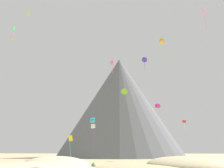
% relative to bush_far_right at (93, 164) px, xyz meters
% --- Properties ---
extents(dune_midground, '(21.23, 29.26, 3.84)m').
position_rel_bush_far_right_xyz_m(dune_midground, '(21.05, 7.09, -0.45)').
color(dune_midground, '#CCBA8E').
rests_on(dune_midground, ground_plane).
extents(dune_back_low, '(21.02, 21.08, 4.22)m').
position_rel_bush_far_right_xyz_m(dune_back_low, '(-7.62, -1.36, -0.45)').
color(dune_back_low, beige).
rests_on(dune_back_low, ground_plane).
extents(bush_far_right, '(1.66, 1.66, 0.90)m').
position_rel_bush_far_right_xyz_m(bush_far_right, '(0.00, 0.00, 0.00)').
color(bush_far_right, '#477238').
rests_on(bush_far_right, ground_plane).
extents(bush_ridge_crest, '(3.06, 3.06, 1.06)m').
position_rel_bush_far_right_xyz_m(bush_ridge_crest, '(-4.34, -10.48, 0.08)').
color(bush_ridge_crest, '#568442').
rests_on(bush_ridge_crest, ground_plane).
extents(rock_massif, '(88.66, 88.66, 56.66)m').
position_rel_bush_far_right_xyz_m(rock_massif, '(2.80, 70.76, 25.61)').
color(rock_massif, slate).
rests_on(rock_massif, ground_plane).
extents(kite_magenta_mid, '(1.99, 1.99, 1.36)m').
position_rel_bush_far_right_xyz_m(kite_magenta_mid, '(18.96, 31.04, 18.59)').
color(kite_magenta_mid, '#D1339E').
extents(kite_cyan_low, '(1.17, 1.12, 2.69)m').
position_rel_bush_far_right_xyz_m(kite_cyan_low, '(-1.76, 7.92, 10.23)').
color(kite_cyan_low, '#33BCDB').
extents(kite_red_low, '(1.09, 1.11, 3.33)m').
position_rel_bush_far_right_xyz_m(kite_red_low, '(25.98, 23.62, 11.71)').
color(kite_red_low, red).
extents(kite_orange_high, '(0.37, 0.86, 1.42)m').
position_rel_bush_far_right_xyz_m(kite_orange_high, '(-20.93, 3.61, 41.00)').
color(kite_orange_high, orange).
extents(kite_yellow_low, '(1.21, 0.51, 5.42)m').
position_rel_bush_far_right_xyz_m(kite_yellow_low, '(-6.80, 6.21, 4.99)').
color(kite_yellow_low, yellow).
extents(kite_white_low, '(1.16, 1.14, 5.23)m').
position_rel_bush_far_right_xyz_m(kite_white_low, '(-0.73, 2.89, 8.02)').
color(kite_white_low, white).
extents(kite_green_high, '(0.49, 0.65, 4.50)m').
position_rel_bush_far_right_xyz_m(kite_green_high, '(-21.87, -0.51, 32.55)').
color(kite_green_high, green).
extents(kite_rainbow_high, '(1.49, 2.51, 6.70)m').
position_rel_bush_far_right_xyz_m(kite_rainbow_high, '(27.78, 0.85, 37.19)').
color(kite_rainbow_high, '#E5668C').
extents(kite_gold_high, '(1.73, 1.69, 5.23)m').
position_rel_bush_far_right_xyz_m(kite_gold_high, '(19.41, 15.84, 37.28)').
color(kite_gold_high, gold).
extents(kite_pink_high, '(1.33, 1.25, 4.59)m').
position_rel_bush_far_right_xyz_m(kite_pink_high, '(2.65, 19.26, 31.49)').
color(kite_pink_high, pink).
extents(kite_lime_mid, '(2.30, 0.44, 2.30)m').
position_rel_bush_far_right_xyz_m(kite_lime_mid, '(6.57, 24.02, 22.39)').
color(kite_lime_mid, '#8CD133').
extents(kite_indigo_high, '(2.18, 0.73, 5.56)m').
position_rel_bush_far_right_xyz_m(kite_indigo_high, '(14.76, 29.18, 36.75)').
color(kite_indigo_high, '#5138B2').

